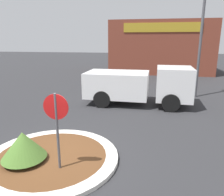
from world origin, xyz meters
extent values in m
plane|color=#2D2D30|center=(0.00, 0.00, 0.00)|extent=(120.00, 120.00, 0.00)
cylinder|color=silver|center=(0.00, 0.00, 0.06)|extent=(4.07, 4.07, 0.13)
cylinder|color=brown|center=(0.00, 0.00, 0.07)|extent=(3.34, 3.34, 0.13)
cylinder|color=#4C4C51|center=(0.51, -0.55, 1.12)|extent=(0.07, 0.07, 2.25)
cylinder|color=#B71414|center=(0.51, -0.55, 1.89)|extent=(0.68, 0.03, 0.68)
cylinder|color=brown|center=(-0.64, -0.40, 0.19)|extent=(0.08, 0.08, 0.11)
cone|color=#4C752D|center=(-0.64, -0.40, 0.63)|extent=(1.28, 1.28, 0.78)
cube|color=white|center=(4.09, 6.56, 1.28)|extent=(1.90, 2.29, 1.73)
cube|color=white|center=(0.96, 6.62, 1.11)|extent=(3.53, 2.43, 1.39)
cube|color=black|center=(4.74, 6.55, 1.59)|extent=(0.08, 2.02, 0.61)
cylinder|color=black|center=(3.94, 7.65, 0.46)|extent=(0.93, 0.28, 0.93)
cylinder|color=black|center=(3.90, 5.47, 0.46)|extent=(0.93, 0.28, 0.93)
cylinder|color=black|center=(0.34, 7.72, 0.46)|extent=(0.93, 0.28, 0.93)
cylinder|color=black|center=(0.30, 5.54, 0.46)|extent=(0.93, 0.28, 0.93)
cube|color=brown|center=(3.65, 20.49, 2.80)|extent=(10.90, 6.00, 5.60)
cube|color=#B28E23|center=(3.65, 17.46, 4.79)|extent=(7.63, 0.08, 0.90)
cylinder|color=#4C4C51|center=(5.71, 8.96, 3.39)|extent=(0.16, 0.16, 6.77)
camera|label=1|loc=(2.91, -5.54, 3.53)|focal=35.00mm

